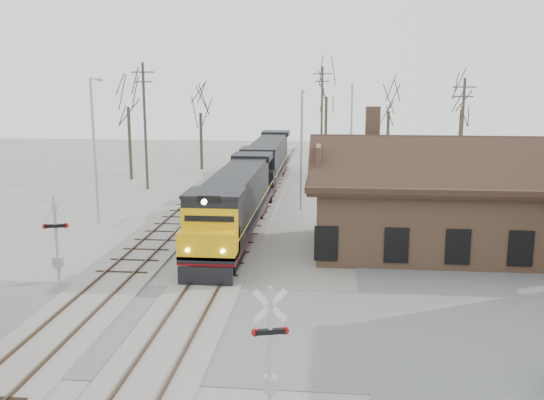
{
  "coord_description": "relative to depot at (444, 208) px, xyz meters",
  "views": [
    {
      "loc": [
        5.64,
        -21.63,
        9.52
      ],
      "look_at": [
        2.66,
        9.0,
        3.27
      ],
      "focal_mm": 40.0,
      "sensor_mm": 36.0,
      "label": 1
    }
  ],
  "objects": [
    {
      "name": "ground",
      "position": [
        -11.99,
        -12.0,
        -2.41
      ],
      "size": [
        140.0,
        140.0,
        0.0
      ],
      "primitive_type": "plane",
      "color": "#9E998F",
      "rests_on": "ground"
    },
    {
      "name": "road",
      "position": [
        -11.99,
        -12.0,
        -2.39
      ],
      "size": [
        60.0,
        9.0,
        0.03
      ],
      "primitive_type": "cube",
      "color": "#5D5D62",
      "rests_on": "ground"
    },
    {
      "name": "track_main",
      "position": [
        -11.99,
        3.0,
        -2.34
      ],
      "size": [
        3.4,
        90.0,
        0.24
      ],
      "color": "#9E998F",
      "rests_on": "ground"
    },
    {
      "name": "track_siding",
      "position": [
        -16.49,
        3.0,
        -2.34
      ],
      "size": [
        3.4,
        90.0,
        0.24
      ],
      "color": "#9E998F",
      "rests_on": "ground"
    },
    {
      "name": "depot",
      "position": [
        0.0,
        0.0,
        0.0
      ],
      "size": [
        15.2,
        9.31,
        7.9
      ],
      "color": "#8C6548",
      "rests_on": "ground"
    },
    {
      "name": "locomotive_lead",
      "position": [
        -11.99,
        1.21,
        -0.26
      ],
      "size": [
        2.76,
        18.46,
        4.09
      ],
      "color": "black",
      "rests_on": "ground"
    },
    {
      "name": "locomotive_trailing",
      "position": [
        -11.99,
        19.95,
        -0.26
      ],
      "size": [
        2.76,
        18.46,
        3.88
      ],
      "color": "black",
      "rests_on": "ground"
    },
    {
      "name": "crossbuck_near",
      "position": [
        -7.95,
        -17.72,
        -0.6
      ],
      "size": [
        1.07,
        0.36,
        3.82
      ],
      "rotation": [
        0.0,
        0.0,
        0.26
      ],
      "color": "#A5A8AD",
      "rests_on": "ground"
    },
    {
      "name": "crossbuck_far",
      "position": [
        -19.09,
        -7.28,
        -0.46
      ],
      "size": [
        1.17,
        0.37,
        4.17
      ],
      "rotation": [
        0.0,
        0.0,
        3.39
      ],
      "color": "#A5A8AD",
      "rests_on": "ground"
    },
    {
      "name": "streetlight_a",
      "position": [
        -21.64,
        4.37,
        2.9
      ],
      "size": [
        0.25,
        2.04,
        9.53
      ],
      "color": "#A5A8AD",
      "rests_on": "ground"
    },
    {
      "name": "streetlight_b",
      "position": [
        -8.44,
        9.95,
        2.45
      ],
      "size": [
        0.25,
        2.04,
        8.65
      ],
      "color": "#A5A8AD",
      "rests_on": "ground"
    },
    {
      "name": "streetlight_c",
      "position": [
        -4.53,
        21.59,
        2.59
      ],
      "size": [
        0.25,
        2.04,
        8.92
      ],
      "color": "#A5A8AD",
      "rests_on": "ground"
    },
    {
      "name": "utility_pole_a",
      "position": [
        -22.13,
        16.83,
        3.2
      ],
      "size": [
        2.0,
        0.24,
        10.75
      ],
      "color": "#382D23",
      "rests_on": "ground"
    },
    {
      "name": "utility_pole_b",
      "position": [
        -7.38,
        32.72,
        3.17
      ],
      "size": [
        2.0,
        0.24,
        10.69
      ],
      "color": "#382D23",
      "rests_on": "ground"
    },
    {
      "name": "utility_pole_c",
      "position": [
        5.07,
        20.93,
        2.56
      ],
      "size": [
        2.0,
        0.24,
        9.49
      ],
      "color": "#382D23",
      "rests_on": "ground"
    },
    {
      "name": "tree_a",
      "position": [
        -25.24,
        21.83,
        5.52
      ],
      "size": [
        4.54,
        4.54,
        11.13
      ],
      "color": "#382D23",
      "rests_on": "ground"
    },
    {
      "name": "tree_b",
      "position": [
        -19.87,
        28.65,
        4.45
      ],
      "size": [
        3.94,
        3.94,
        9.64
      ],
      "color": "#382D23",
      "rests_on": "ground"
    },
    {
      "name": "tree_c",
      "position": [
        -6.94,
        35.49,
        6.19
      ],
      "size": [
        4.93,
        4.93,
        12.07
      ],
      "color": "#382D23",
      "rests_on": "ground"
    },
    {
      "name": "tree_d",
      "position": [
        -0.48,
        30.11,
        4.67
      ],
      "size": [
        4.06,
        4.06,
        9.94
      ],
      "color": "#382D23",
      "rests_on": "ground"
    },
    {
      "name": "tree_e",
      "position": [
        6.35,
        27.69,
        5.04
      ],
      "size": [
        4.27,
        4.27,
        10.46
      ],
      "color": "#382D23",
      "rests_on": "ground"
    }
  ]
}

